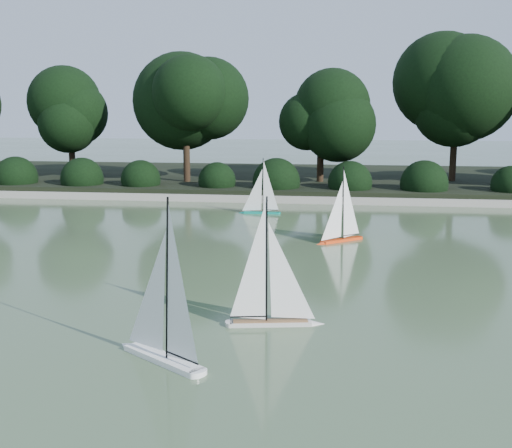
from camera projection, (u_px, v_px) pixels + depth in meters
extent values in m
plane|color=#37472A|center=(218.00, 304.00, 8.48)|extent=(80.00, 80.00, 0.00)
cube|color=gray|center=(280.00, 199.00, 17.24)|extent=(40.00, 0.35, 0.18)
cube|color=black|center=(291.00, 180.00, 21.13)|extent=(40.00, 8.00, 0.30)
cylinder|color=black|center=(73.00, 164.00, 20.74)|extent=(0.20, 0.20, 1.37)
sphere|color=black|center=(70.00, 111.00, 20.42)|extent=(2.24, 2.24, 2.24)
cylinder|color=black|center=(187.00, 164.00, 19.33)|extent=(0.20, 0.20, 1.66)
sphere|color=black|center=(185.00, 96.00, 18.96)|extent=(2.66, 2.66, 2.66)
cylinder|color=black|center=(320.00, 171.00, 19.36)|extent=(0.20, 0.20, 1.26)
sphere|color=black|center=(321.00, 118.00, 19.06)|extent=(2.10, 2.10, 2.10)
cylinder|color=black|center=(453.00, 162.00, 19.49)|extent=(0.20, 0.20, 1.73)
sphere|color=black|center=(457.00, 91.00, 19.10)|extent=(2.80, 2.80, 2.80)
sphere|color=black|center=(15.00, 178.00, 19.05)|extent=(1.10, 1.10, 1.10)
sphere|color=black|center=(79.00, 179.00, 18.80)|extent=(1.10, 1.10, 1.10)
sphere|color=black|center=(145.00, 180.00, 18.55)|extent=(1.10, 1.10, 1.10)
sphere|color=black|center=(213.00, 181.00, 18.30)|extent=(1.10, 1.10, 1.10)
sphere|color=black|center=(283.00, 182.00, 18.05)|extent=(1.10, 1.10, 1.10)
sphere|color=black|center=(355.00, 183.00, 17.80)|extent=(1.10, 1.10, 1.10)
sphere|color=black|center=(428.00, 184.00, 17.55)|extent=(1.10, 1.10, 1.10)
sphere|color=black|center=(504.00, 185.00, 17.30)|extent=(1.10, 1.10, 1.10)
cube|color=white|center=(163.00, 356.00, 6.60)|extent=(0.99, 0.80, 0.11)
cone|color=white|center=(127.00, 341.00, 7.02)|extent=(0.30, 0.30, 0.21)
cylinder|color=white|center=(198.00, 371.00, 6.25)|extent=(0.18, 0.18, 0.11)
cylinder|color=black|center=(164.00, 274.00, 6.41)|extent=(0.03, 0.03, 1.66)
cylinder|color=black|center=(181.00, 353.00, 6.39)|extent=(0.41, 0.30, 0.02)
cube|color=beige|center=(271.00, 321.00, 7.69)|extent=(0.99, 0.36, 0.10)
cone|color=beige|center=(317.00, 320.00, 7.71)|extent=(0.23, 0.23, 0.19)
cylinder|color=beige|center=(230.00, 322.00, 7.67)|extent=(0.14, 0.14, 0.10)
cube|color=olive|center=(271.00, 317.00, 7.68)|extent=(0.91, 0.30, 0.01)
cylinder|color=black|center=(267.00, 256.00, 7.54)|extent=(0.02, 0.02, 1.51)
cylinder|color=black|center=(249.00, 313.00, 7.66)|extent=(0.44, 0.09, 0.02)
cube|color=#F34112|center=(341.00, 239.00, 12.38)|extent=(0.81, 0.72, 0.09)
cone|color=#F34112|center=(320.00, 242.00, 12.11)|extent=(0.25, 0.25, 0.18)
cylinder|color=#F34112|center=(359.00, 236.00, 12.62)|extent=(0.15, 0.15, 0.09)
cylinder|color=black|center=(344.00, 201.00, 12.27)|extent=(0.03, 0.03, 1.40)
cylinder|color=black|center=(351.00, 233.00, 12.49)|extent=(0.33, 0.28, 0.01)
cube|color=#0A8370|center=(261.00, 212.00, 15.52)|extent=(0.84, 0.17, 0.08)
cone|color=#0A8370|center=(241.00, 211.00, 15.58)|extent=(0.17, 0.17, 0.17)
cylinder|color=#0A8370|center=(278.00, 212.00, 15.47)|extent=(0.10, 0.10, 0.08)
cylinder|color=black|center=(263.00, 183.00, 15.38)|extent=(0.02, 0.02, 1.30)
cylinder|color=black|center=(271.00, 208.00, 15.47)|extent=(0.39, 0.01, 0.01)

